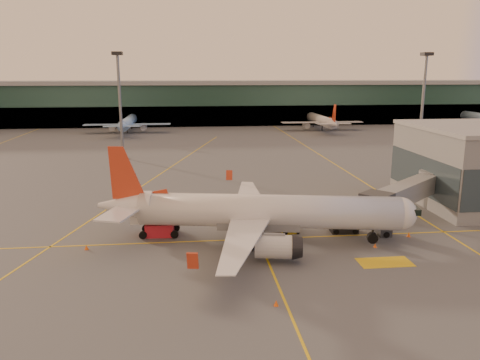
{
  "coord_description": "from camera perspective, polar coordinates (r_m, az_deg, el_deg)",
  "views": [
    {
      "loc": [
        -3.46,
        -50.94,
        20.77
      ],
      "look_at": [
        3.94,
        17.11,
        5.0
      ],
      "focal_mm": 35.0,
      "sensor_mm": 36.0,
      "label": 1
    }
  ],
  "objects": [
    {
      "name": "cone_tail",
      "position": [
        59.63,
        -18.22,
        -7.79
      ],
      "size": [
        0.48,
        0.48,
        0.61
      ],
      "color": "#FF5E0D",
      "rests_on": "ground"
    },
    {
      "name": "gpu_cart",
      "position": [
        62.48,
        6.16,
        -5.9
      ],
      "size": [
        2.38,
        1.62,
        1.3
      ],
      "rotation": [
        0.0,
        0.0,
        0.14
      ],
      "color": "#B99917",
      "rests_on": "ground"
    },
    {
      "name": "catering_truck",
      "position": [
        61.69,
        -10.06,
        -4.12
      ],
      "size": [
        6.59,
        3.22,
        5.01
      ],
      "rotation": [
        0.0,
        0.0,
        -0.05
      ],
      "color": "red",
      "rests_on": "ground"
    },
    {
      "name": "pushback_tug",
      "position": [
        63.94,
        12.58,
        -5.6
      ],
      "size": [
        3.64,
        2.11,
        1.82
      ],
      "rotation": [
        0.0,
        0.0,
        -0.05
      ],
      "color": "black",
      "rests_on": "ground"
    },
    {
      "name": "distant_aircraft_row",
      "position": [
        170.81,
        -1.37,
        5.98
      ],
      "size": [
        350.0,
        34.0,
        13.0
      ],
      "color": "#8EBAEE",
      "rests_on": "ground"
    },
    {
      "name": "taxi_markings",
      "position": [
        97.74,
        -8.33,
        0.57
      ],
      "size": [
        100.12,
        173.0,
        0.01
      ],
      "color": "yellow",
      "rests_on": "ground"
    },
    {
      "name": "main_airplane",
      "position": [
        57.96,
        2.1,
        -3.97
      ],
      "size": [
        39.44,
        35.78,
        11.95
      ],
      "rotation": [
        0.0,
        0.0,
        -0.18
      ],
      "color": "silver",
      "rests_on": "ground"
    },
    {
      "name": "terminal",
      "position": [
        193.14,
        -5.24,
        9.35
      ],
      "size": [
        400.0,
        20.0,
        17.6
      ],
      "color": "#19382D",
      "rests_on": "ground"
    },
    {
      "name": "cone_wing_right",
      "position": [
        44.16,
        4.43,
        -14.73
      ],
      "size": [
        0.44,
        0.44,
        0.55
      ],
      "color": "#FF5E0D",
      "rests_on": "ground"
    },
    {
      "name": "mast_east_near",
      "position": [
        127.31,
        21.44,
        9.43
      ],
      "size": [
        2.4,
        2.4,
        25.6
      ],
      "color": "slate",
      "rests_on": "ground"
    },
    {
      "name": "cone_nose",
      "position": [
        64.75,
        19.88,
        -6.27
      ],
      "size": [
        0.48,
        0.48,
        0.61
      ],
      "color": "#FF5E0D",
      "rests_on": "ground"
    },
    {
      "name": "cone_fwd",
      "position": [
        59.73,
        16.15,
        -7.66
      ],
      "size": [
        0.4,
        0.4,
        0.51
      ],
      "color": "#FF5E0D",
      "rests_on": "ground"
    },
    {
      "name": "jet_bridge",
      "position": [
        70.98,
        20.1,
        -1.44
      ],
      "size": [
        18.65,
        16.66,
        5.9
      ],
      "color": "slate",
      "rests_on": "ground"
    },
    {
      "name": "gate_building",
      "position": [
        83.74,
        26.75,
        1.62
      ],
      "size": [
        18.4,
        22.4,
        12.6
      ],
      "color": "slate",
      "rests_on": "ground"
    },
    {
      "name": "cone_wing_left",
      "position": [
        75.51,
        0.27,
        -2.78
      ],
      "size": [
        0.44,
        0.44,
        0.56
      ],
      "color": "#FF5E0D",
      "rests_on": "ground"
    },
    {
      "name": "ground",
      "position": [
        55.12,
        -2.18,
        -9.17
      ],
      "size": [
        600.0,
        600.0,
        0.0
      ],
      "primitive_type": "plane",
      "color": "#4C4F54",
      "rests_on": "ground"
    },
    {
      "name": "mast_west_near",
      "position": [
        118.25,
        -14.45,
        9.71
      ],
      "size": [
        2.4,
        2.4,
        25.6
      ],
      "color": "slate",
      "rests_on": "ground"
    }
  ]
}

